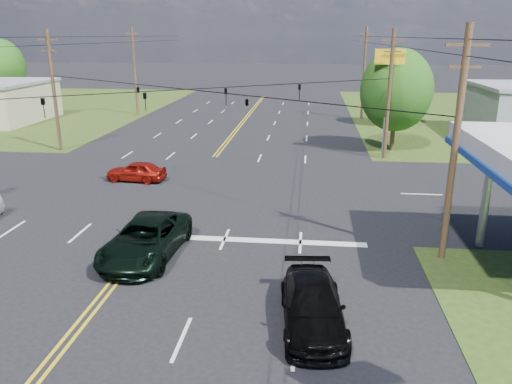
# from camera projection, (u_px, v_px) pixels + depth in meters

# --- Properties ---
(ground) EXTENTS (280.00, 280.00, 0.00)m
(ground) POSITION_uv_depth(u_px,v_px,m) (191.00, 187.00, 31.05)
(ground) COLOR black
(ground) RESTS_ON ground
(stop_bar) EXTENTS (10.00, 0.50, 0.02)m
(stop_bar) POSITION_uv_depth(u_px,v_px,m) (257.00, 241.00, 22.95)
(stop_bar) COLOR silver
(stop_bar) RESTS_ON ground
(pole_se) EXTENTS (1.60, 0.28, 9.50)m
(pole_se) POSITION_uv_depth(u_px,v_px,m) (455.00, 144.00, 19.70)
(pole_se) COLOR #48371E
(pole_se) RESTS_ON ground
(pole_nw) EXTENTS (1.60, 0.28, 9.50)m
(pole_nw) POSITION_uv_depth(u_px,v_px,m) (54.00, 90.00, 39.44)
(pole_nw) COLOR #48371E
(pole_nw) RESTS_ON ground
(pole_ne) EXTENTS (1.60, 0.28, 9.50)m
(pole_ne) POSITION_uv_depth(u_px,v_px,m) (389.00, 94.00, 36.76)
(pole_ne) COLOR #48371E
(pole_ne) RESTS_ON ground
(pole_left_far) EXTENTS (1.60, 0.28, 10.00)m
(pole_left_far) POSITION_uv_depth(u_px,v_px,m) (135.00, 70.00, 57.38)
(pole_left_far) COLOR #48371E
(pole_left_far) RESTS_ON ground
(pole_right_far) EXTENTS (1.60, 0.28, 10.00)m
(pole_right_far) POSITION_uv_depth(u_px,v_px,m) (364.00, 72.00, 54.70)
(pole_right_far) COLOR #48371E
(pole_right_far) RESTS_ON ground
(span_wire_signals) EXTENTS (26.00, 18.00, 1.13)m
(span_wire_signals) POSITION_uv_depth(u_px,v_px,m) (187.00, 89.00, 29.24)
(span_wire_signals) COLOR black
(span_wire_signals) RESTS_ON ground
(power_lines) EXTENTS (26.04, 100.00, 0.64)m
(power_lines) POSITION_uv_depth(u_px,v_px,m) (176.00, 44.00, 26.56)
(power_lines) COLOR black
(power_lines) RESTS_ON ground
(tree_right_a) EXTENTS (5.70, 5.70, 8.18)m
(tree_right_a) POSITION_uv_depth(u_px,v_px,m) (396.00, 90.00, 39.52)
(tree_right_a) COLOR #48371E
(tree_right_a) RESTS_ON ground
(tree_right_b) EXTENTS (4.94, 4.94, 7.09)m
(tree_right_b) POSITION_uv_depth(u_px,v_px,m) (402.00, 85.00, 50.83)
(tree_right_b) COLOR #48371E
(tree_right_b) RESTS_ON ground
(tree_far_l) EXTENTS (6.08, 6.08, 8.72)m
(tree_far_l) POSITION_uv_depth(u_px,v_px,m) (0.00, 67.00, 63.12)
(tree_far_l) COLOR #48371E
(tree_far_l) RESTS_ON ground
(pickup_dkgreen) EXTENTS (2.96, 5.88, 1.60)m
(pickup_dkgreen) POSITION_uv_depth(u_px,v_px,m) (146.00, 239.00, 21.09)
(pickup_dkgreen) COLOR black
(pickup_dkgreen) RESTS_ON ground
(suv_black) EXTENTS (2.40, 5.01, 1.41)m
(suv_black) POSITION_uv_depth(u_px,v_px,m) (312.00, 306.00, 16.08)
(suv_black) COLOR black
(suv_black) RESTS_ON ground
(sedan_red) EXTENTS (3.93, 1.87, 1.30)m
(sedan_red) POSITION_uv_depth(u_px,v_px,m) (136.00, 171.00, 32.19)
(sedan_red) COLOR maroon
(sedan_red) RESTS_ON ground
(polesign_ne) EXTENTS (2.24, 0.33, 8.11)m
(polesign_ne) POSITION_uv_depth(u_px,v_px,m) (389.00, 73.00, 37.29)
(polesign_ne) COLOR #A5A5AA
(polesign_ne) RESTS_ON ground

